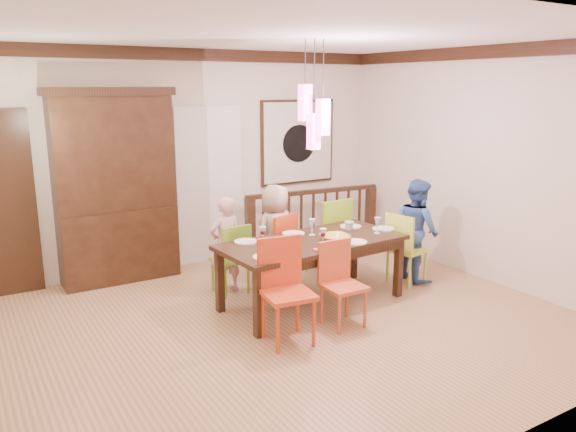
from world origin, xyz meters
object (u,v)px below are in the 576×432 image
chair_end_right (407,243)px  china_hutch (115,186)px  chair_far_left (230,253)px  person_far_left (225,245)px  dining_table (312,247)px  person_far_mid (276,234)px  person_end_right (417,230)px  balustrade (313,221)px

chair_end_right → china_hutch: (-3.02, 2.02, 0.69)m
chair_far_left → person_far_left: 0.11m
chair_far_left → chair_end_right: bearing=153.2°
china_hutch → person_far_left: (0.96, -1.11, -0.62)m
dining_table → china_hutch: china_hutch is taller
chair_far_left → person_far_mid: bearing=177.1°
chair_far_left → person_far_left: person_far_left is taller
chair_far_left → person_end_right: bearing=156.8°
balustrade → chair_end_right: bearing=-74.5°
china_hutch → person_far_left: 1.60m
china_hutch → person_far_mid: china_hutch is taller
chair_end_right → person_far_left: (-2.05, 0.91, 0.07)m
chair_far_left → balustrade: 1.92m
chair_end_right → person_far_left: size_ratio=0.77×
dining_table → person_end_right: 1.60m
dining_table → chair_far_left: (-0.64, 0.80, -0.18)m
balustrade → person_far_left: (-1.77, -0.77, 0.08)m
person_far_left → china_hutch: bearing=-56.3°
china_hutch → person_end_right: bearing=-31.1°
chair_end_right → balustrade: balustrade is taller
balustrade → person_end_right: 1.69m
china_hutch → person_end_right: size_ratio=1.86×
person_far_left → person_far_mid: size_ratio=0.93×
balustrade → person_far_mid: (-1.10, -0.81, 0.13)m
chair_end_right → person_end_right: 0.26m
balustrade → person_far_mid: size_ratio=1.68×
person_far_left → person_far_mid: bearing=169.3°
dining_table → chair_far_left: 1.04m
person_end_right → chair_end_right: bearing=119.8°
balustrade → person_far_mid: 1.37m
dining_table → balustrade: (1.10, 1.62, -0.17)m
china_hutch → person_far_mid: size_ratio=1.92×
chair_end_right → balustrade: bearing=-2.0°
chair_end_right → person_end_right: (0.22, 0.07, 0.13)m
balustrade → person_end_right: person_end_right is taller
dining_table → china_hutch: bearing=126.0°
balustrade → person_far_left: bearing=-150.7°
dining_table → person_far_mid: (-0.00, 0.82, -0.04)m
person_end_right → balustrade: bearing=29.0°
person_far_mid → chair_end_right: bearing=133.5°
person_far_left → chair_end_right: bearing=148.9°
dining_table → person_far_mid: bearing=86.4°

